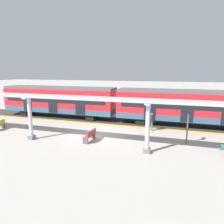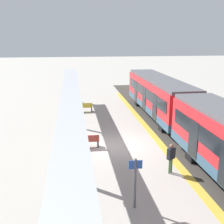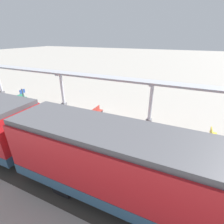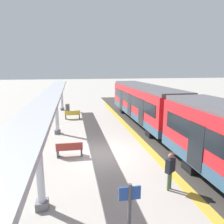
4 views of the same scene
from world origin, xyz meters
name	(u,v)px [view 1 (image 1 of 4)]	position (x,y,z in m)	size (l,w,h in m)	color
ground_plane	(99,134)	(0.00, 0.00, 0.00)	(176.00, 176.00, 0.00)	#A29D94
tactile_edge_strip	(109,125)	(-3.01, 0.00, 0.00)	(0.50, 35.96, 0.01)	gold
trackbed	(115,120)	(-4.86, 0.00, 0.00)	(3.20, 47.96, 0.01)	#38332D
train_near_carriage	(59,101)	(-4.85, -6.72, 1.83)	(2.65, 13.30, 3.48)	red
train_far_carriage	(186,107)	(-4.85, 7.16, 1.83)	(2.65, 13.30, 3.48)	red
canopy_pillar_second	(30,118)	(2.81, -4.52, 1.70)	(1.10, 0.44, 3.36)	slate
canopy_pillar_third	(148,128)	(2.81, 4.43, 1.70)	(1.10, 0.44, 3.36)	slate
canopy_beam	(86,98)	(2.81, 0.18, 3.44)	(1.20, 28.95, 0.16)	#A8AAB2
bench_mid_platform	(90,135)	(1.86, 0.03, 0.44)	(1.51, 0.48, 0.86)	#9F342B
platform_info_sign	(188,126)	(0.28, 7.00, 1.33)	(0.56, 0.10, 2.20)	#4C4C51
passenger_waiting_near_edge	(152,120)	(-2.24, 4.20, 1.01)	(0.50, 0.43, 1.61)	#49673F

